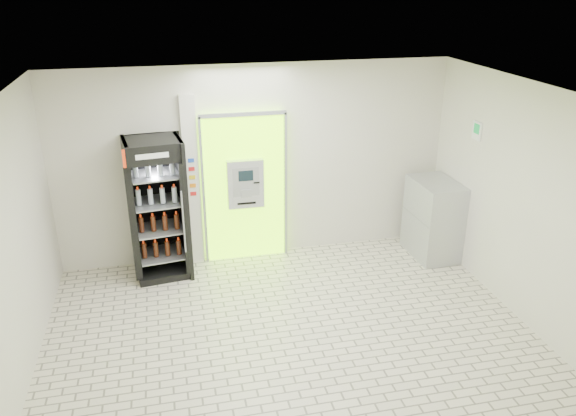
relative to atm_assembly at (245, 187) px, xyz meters
name	(u,v)px	position (x,y,z in m)	size (l,w,h in m)	color
ground	(294,342)	(0.20, -2.41, -1.17)	(6.00, 6.00, 0.00)	beige
room_shell	(294,203)	(0.20, -2.41, 0.67)	(6.00, 6.00, 6.00)	silver
atm_assembly	(245,187)	(0.00, 0.00, 0.00)	(1.30, 0.24, 2.33)	#8DF907
pillar	(192,182)	(-0.78, 0.04, 0.13)	(0.22, 0.11, 2.60)	silver
beverage_cooler	(158,211)	(-1.31, -0.26, -0.17)	(0.86, 0.81, 2.08)	black
steel_cabinet	(433,219)	(2.88, -0.60, -0.55)	(0.65, 0.95, 1.23)	#ADB0B5
exit_sign	(477,131)	(3.19, -1.01, 0.95)	(0.02, 0.22, 0.26)	white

